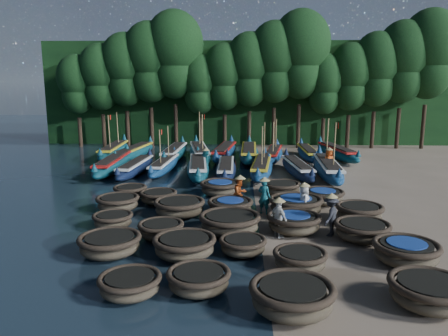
{
  "coord_description": "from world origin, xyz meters",
  "views": [
    {
      "loc": [
        -0.9,
        -20.97,
        6.15
      ],
      "look_at": [
        -1.71,
        3.45,
        1.3
      ],
      "focal_mm": 35.0,
      "sensor_mm": 36.0,
      "label": 1
    }
  ],
  "objects_px": {
    "coracle_8": "(300,259)",
    "long_boat_16": "(308,153)",
    "coracle_1": "(130,284)",
    "long_boat_2": "(136,167)",
    "coracle_23": "(281,188)",
    "coracle_24": "(323,196)",
    "long_boat_14": "(249,153)",
    "long_boat_17": "(337,152)",
    "coracle_12": "(230,223)",
    "long_boat_4": "(198,168)",
    "long_boat_8": "(327,168)",
    "long_boat_6": "(262,167)",
    "coracle_16": "(179,207)",
    "coracle_6": "(185,246)",
    "long_boat_5": "(226,169)",
    "long_boat_10": "(135,152)",
    "coracle_4": "(429,292)",
    "fisherman_0": "(304,200)",
    "coracle_7": "(243,245)",
    "coracle_5": "(110,244)",
    "long_boat_3": "(164,165)",
    "coracle_20": "(130,192)",
    "long_boat_15": "(273,154)",
    "coracle_2": "(199,280)",
    "fisherman_5": "(206,159)",
    "coracle_11": "(161,230)",
    "coracle_10": "(113,220)",
    "coracle_18": "(296,205)",
    "coracle_22": "(220,188)",
    "long_boat_9": "(114,150)",
    "coracle_14": "(362,230)",
    "coracle_3": "(292,297)",
    "coracle_13": "(294,222)",
    "long_boat_11": "(174,153)",
    "coracle_15": "(118,203)",
    "coracle_19": "(359,213)",
    "fisherman_6": "(329,161)",
    "coracle_17": "(230,207)",
    "long_boat_1": "(113,164)",
    "fisherman_1": "(264,195)",
    "fisherman_2": "(240,192)"
  },
  "relations": [
    {
      "from": "coracle_8",
      "to": "long_boat_16",
      "type": "distance_m",
      "value": 21.51
    },
    {
      "from": "coracle_1",
      "to": "long_boat_2",
      "type": "distance_m",
      "value": 17.33
    },
    {
      "from": "coracle_23",
      "to": "coracle_24",
      "type": "xyz_separation_m",
      "value": [
        1.94,
        -1.65,
        -0.0
      ]
    },
    {
      "from": "long_boat_14",
      "to": "long_boat_17",
      "type": "bearing_deg",
      "value": 8.47
    },
    {
      "from": "long_boat_16",
      "to": "coracle_12",
      "type": "bearing_deg",
      "value": -109.21
    },
    {
      "from": "long_boat_4",
      "to": "long_boat_8",
      "type": "relative_size",
      "value": 0.93
    },
    {
      "from": "long_boat_6",
      "to": "coracle_1",
      "type": "bearing_deg",
      "value": -99.2
    },
    {
      "from": "coracle_1",
      "to": "coracle_16",
      "type": "bearing_deg",
      "value": 86.84
    },
    {
      "from": "long_boat_16",
      "to": "coracle_6",
      "type": "bearing_deg",
      "value": -111.01
    },
    {
      "from": "long_boat_5",
      "to": "long_boat_10",
      "type": "relative_size",
      "value": 0.93
    },
    {
      "from": "long_boat_2",
      "to": "long_boat_6",
      "type": "distance_m",
      "value": 8.46
    },
    {
      "from": "coracle_4",
      "to": "fisherman_0",
      "type": "xyz_separation_m",
      "value": [
        -2.28,
        8.06,
        0.39
      ]
    },
    {
      "from": "coracle_1",
      "to": "coracle_24",
      "type": "height_order",
      "value": "coracle_24"
    },
    {
      "from": "coracle_6",
      "to": "coracle_7",
      "type": "relative_size",
      "value": 1.14
    },
    {
      "from": "coracle_5",
      "to": "long_boat_3",
      "type": "height_order",
      "value": "long_boat_3"
    },
    {
      "from": "coracle_20",
      "to": "long_boat_8",
      "type": "distance_m",
      "value": 12.95
    },
    {
      "from": "long_boat_2",
      "to": "long_boat_10",
      "type": "height_order",
      "value": "long_boat_10"
    },
    {
      "from": "long_boat_15",
      "to": "coracle_2",
      "type": "bearing_deg",
      "value": -90.44
    },
    {
      "from": "coracle_4",
      "to": "fisherman_5",
      "type": "relative_size",
      "value": 1.34
    },
    {
      "from": "coracle_11",
      "to": "coracle_23",
      "type": "bearing_deg",
      "value": 52.17
    },
    {
      "from": "coracle_7",
      "to": "coracle_23",
      "type": "xyz_separation_m",
      "value": [
        2.18,
        8.43,
        0.06
      ]
    },
    {
      "from": "coracle_6",
      "to": "coracle_10",
      "type": "bearing_deg",
      "value": 138.66
    },
    {
      "from": "coracle_18",
      "to": "coracle_5",
      "type": "bearing_deg",
      "value": -144.86
    },
    {
      "from": "coracle_22",
      "to": "long_boat_9",
      "type": "height_order",
      "value": "long_boat_9"
    },
    {
      "from": "long_boat_10",
      "to": "coracle_24",
      "type": "bearing_deg",
      "value": -37.89
    },
    {
      "from": "coracle_14",
      "to": "long_boat_10",
      "type": "height_order",
      "value": "long_boat_10"
    },
    {
      "from": "coracle_4",
      "to": "long_boat_14",
      "type": "relative_size",
      "value": 0.26
    },
    {
      "from": "coracle_3",
      "to": "coracle_11",
      "type": "distance_m",
      "value": 7.11
    },
    {
      "from": "coracle_13",
      "to": "long_boat_11",
      "type": "bearing_deg",
      "value": 113.65
    },
    {
      "from": "coracle_6",
      "to": "coracle_15",
      "type": "relative_size",
      "value": 1.09
    },
    {
      "from": "coracle_19",
      "to": "long_boat_6",
      "type": "distance_m",
      "value": 10.58
    },
    {
      "from": "coracle_4",
      "to": "long_boat_17",
      "type": "distance_m",
      "value": 23.94
    },
    {
      "from": "coracle_24",
      "to": "long_boat_17",
      "type": "xyz_separation_m",
      "value": [
        3.66,
        13.44,
        0.13
      ]
    },
    {
      "from": "coracle_2",
      "to": "coracle_5",
      "type": "relative_size",
      "value": 0.85
    },
    {
      "from": "coracle_1",
      "to": "coracle_11",
      "type": "distance_m",
      "value": 4.69
    },
    {
      "from": "coracle_15",
      "to": "coracle_16",
      "type": "height_order",
      "value": "coracle_16"
    },
    {
      "from": "coracle_19",
      "to": "long_boat_6",
      "type": "bearing_deg",
      "value": 111.11
    },
    {
      "from": "fisherman_0",
      "to": "fisherman_6",
      "type": "height_order",
      "value": "fisherman_6"
    },
    {
      "from": "coracle_17",
      "to": "coracle_18",
      "type": "relative_size",
      "value": 0.85
    },
    {
      "from": "long_boat_2",
      "to": "coracle_7",
      "type": "bearing_deg",
      "value": -58.2
    },
    {
      "from": "long_boat_1",
      "to": "fisherman_6",
      "type": "height_order",
      "value": "fisherman_6"
    },
    {
      "from": "coracle_14",
      "to": "coracle_18",
      "type": "height_order",
      "value": "coracle_18"
    },
    {
      "from": "long_boat_8",
      "to": "fisherman_1",
      "type": "height_order",
      "value": "long_boat_8"
    },
    {
      "from": "fisherman_2",
      "to": "long_boat_11",
      "type": "bearing_deg",
      "value": 64.68
    },
    {
      "from": "coracle_8",
      "to": "long_boat_11",
      "type": "height_order",
      "value": "long_boat_11"
    },
    {
      "from": "long_boat_10",
      "to": "long_boat_16",
      "type": "xyz_separation_m",
      "value": [
        13.98,
        0.24,
        -0.05
      ]
    },
    {
      "from": "coracle_1",
      "to": "coracle_20",
      "type": "bearing_deg",
      "value": 103.79
    },
    {
      "from": "coracle_4",
      "to": "long_boat_17",
      "type": "xyz_separation_m",
      "value": [
        2.68,
        23.79,
        0.09
      ]
    },
    {
      "from": "long_boat_15",
      "to": "coracle_4",
      "type": "bearing_deg",
      "value": -74.04
    },
    {
      "from": "coracle_2",
      "to": "long_boat_15",
      "type": "height_order",
      "value": "long_boat_15"
    }
  ]
}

